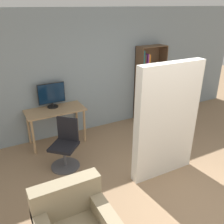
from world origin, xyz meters
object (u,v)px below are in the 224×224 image
(bookshelf, at_px, (146,86))
(office_chair, at_px, (65,148))
(monitor, at_px, (52,95))
(mattress_near, at_px, (167,122))

(bookshelf, bearing_deg, office_chair, -156.98)
(monitor, bearing_deg, mattress_near, -57.01)
(monitor, distance_m, office_chair, 1.25)
(office_chair, height_order, bookshelf, bookshelf)
(monitor, distance_m, mattress_near, 2.44)
(monitor, distance_m, bookshelf, 2.37)
(bookshelf, distance_m, mattress_near, 2.30)
(monitor, xyz_separation_m, mattress_near, (1.33, -2.05, -0.05))
(office_chair, bearing_deg, bookshelf, 23.02)
(office_chair, xyz_separation_m, bookshelf, (2.47, 1.05, 0.52))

